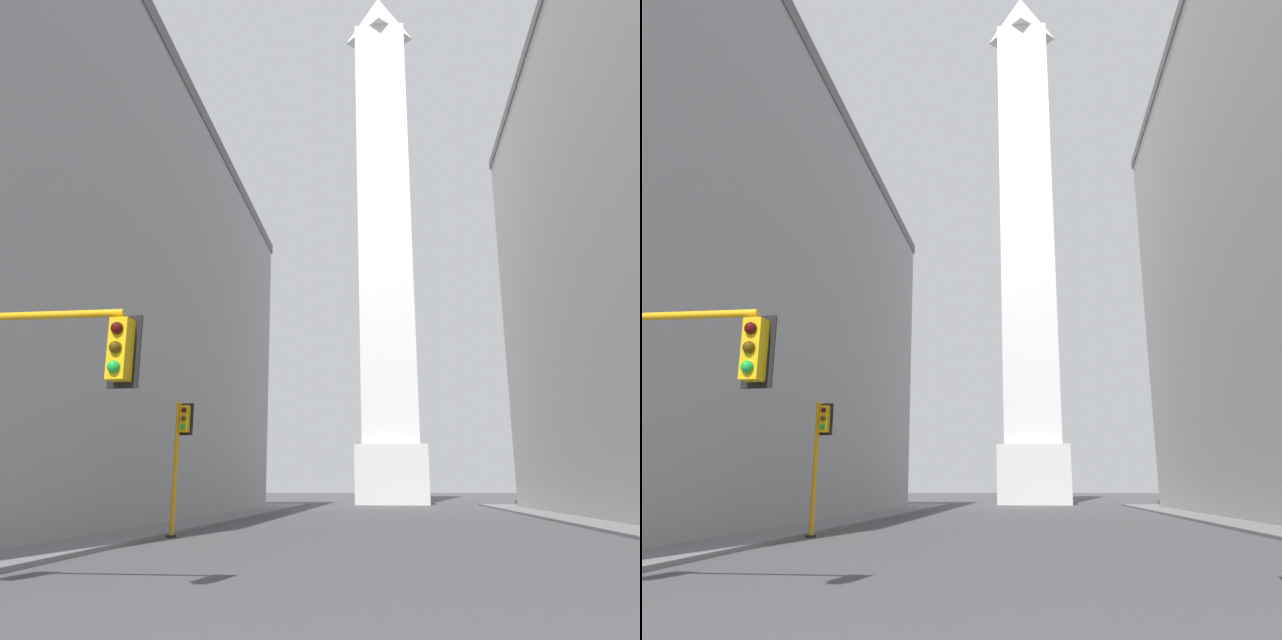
{
  "view_description": "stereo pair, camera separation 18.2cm",
  "coord_description": "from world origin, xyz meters",
  "views": [
    {
      "loc": [
        -0.11,
        -1.92,
        1.97
      ],
      "look_at": [
        -6.46,
        55.65,
        17.45
      ],
      "focal_mm": 35.0,
      "sensor_mm": 36.0,
      "label": 1
    },
    {
      "loc": [
        0.07,
        -1.9,
        1.97
      ],
      "look_at": [
        -6.46,
        55.65,
        17.45
      ],
      "focal_mm": 35.0,
      "sensor_mm": 36.0,
      "label": 2
    }
  ],
  "objects": [
    {
      "name": "traffic_light_mid_left",
      "position": [
        -8.69,
        23.36,
        3.55
      ],
      "size": [
        0.78,
        0.5,
        5.38
      ],
      "color": "orange",
      "rests_on": "ground_plane"
    },
    {
      "name": "building_left",
      "position": [
        -21.45,
        30.75,
        12.97
      ],
      "size": [
        19.86,
        52.8,
        25.93
      ],
      "color": "#9E9EA0",
      "rests_on": "ground_plane"
    },
    {
      "name": "sidewalk_left",
      "position": [
        -11.64,
        25.78,
        0.07
      ],
      "size": [
        5.0,
        85.93,
        0.15
      ],
      "primitive_type": "cube",
      "color": "slate",
      "rests_on": "ground_plane"
    },
    {
      "name": "obelisk",
      "position": [
        0.0,
        71.61,
        32.65
      ],
      "size": [
        8.03,
        8.03,
        68.41
      ],
      "color": "silver",
      "rests_on": "ground_plane"
    }
  ]
}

